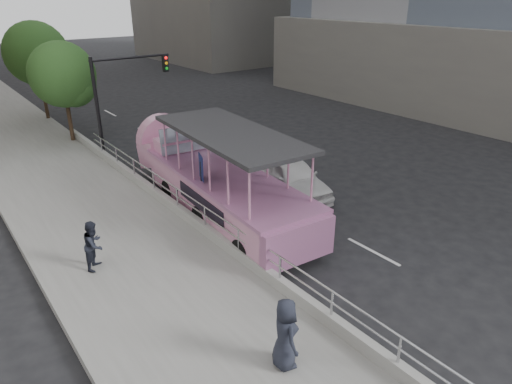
{
  "coord_description": "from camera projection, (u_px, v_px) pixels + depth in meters",
  "views": [
    {
      "loc": [
        -10.16,
        -10.18,
        8.04
      ],
      "look_at": [
        -1.32,
        1.49,
        1.59
      ],
      "focal_mm": 32.0,
      "sensor_mm": 36.0,
      "label": 1
    }
  ],
  "objects": [
    {
      "name": "ground",
      "position": [
        310.0,
        237.0,
        16.28
      ],
      "size": [
        160.0,
        160.0,
        0.0
      ],
      "primitive_type": "plane",
      "color": "black"
    },
    {
      "name": "sidewalk",
      "position": [
        62.0,
        184.0,
        20.34
      ],
      "size": [
        5.5,
        80.0,
        0.3
      ],
      "primitive_type": "cube",
      "color": "#979792",
      "rests_on": "ground"
    },
    {
      "name": "kerb_wall",
      "position": [
        206.0,
        229.0,
        15.82
      ],
      "size": [
        0.24,
        30.0,
        0.36
      ],
      "primitive_type": "cube",
      "color": "#ACADA7",
      "rests_on": "sidewalk"
    },
    {
      "name": "guardrail",
      "position": [
        205.0,
        212.0,
        15.56
      ],
      "size": [
        0.07,
        22.0,
        0.71
      ],
      "color": "#B5B5BA",
      "rests_on": "kerb_wall"
    },
    {
      "name": "duck_boat",
      "position": [
        213.0,
        178.0,
        17.84
      ],
      "size": [
        3.38,
        10.99,
        3.6
      ],
      "color": "black",
      "rests_on": "ground"
    },
    {
      "name": "car",
      "position": [
        292.0,
        176.0,
        19.51
      ],
      "size": [
        2.85,
        4.92,
        1.57
      ],
      "primitive_type": "imported",
      "rotation": [
        0.0,
        0.0,
        -0.23
      ],
      "color": "silver",
      "rests_on": "ground"
    },
    {
      "name": "pedestrian_mid",
      "position": [
        94.0,
        245.0,
        13.67
      ],
      "size": [
        0.94,
        0.96,
        1.56
      ],
      "primitive_type": "imported",
      "rotation": [
        0.0,
        0.0,
        0.85
      ],
      "color": "#212531",
      "rests_on": "sidewalk"
    },
    {
      "name": "pedestrian_far",
      "position": [
        285.0,
        334.0,
        9.99
      ],
      "size": [
        0.78,
        0.98,
        1.74
      ],
      "primitive_type": "imported",
      "rotation": [
        0.0,
        0.0,
        1.28
      ],
      "color": "#212531",
      "rests_on": "sidewalk"
    },
    {
      "name": "parking_sign",
      "position": [
        202.0,
        183.0,
        16.31
      ],
      "size": [
        0.22,
        0.61,
        2.83
      ],
      "color": "black",
      "rests_on": "ground"
    },
    {
      "name": "traffic_signal",
      "position": [
        119.0,
        89.0,
        23.04
      ],
      "size": [
        4.2,
        0.32,
        5.2
      ],
      "color": "black",
      "rests_on": "ground"
    },
    {
      "name": "street_tree_near",
      "position": [
        65.0,
        77.0,
        24.53
      ],
      "size": [
        3.52,
        3.52,
        5.72
      ],
      "color": "#312316",
      "rests_on": "ground"
    },
    {
      "name": "street_tree_far",
      "position": [
        39.0,
        56.0,
        28.82
      ],
      "size": [
        3.97,
        3.97,
        6.45
      ],
      "color": "#312316",
      "rests_on": "ground"
    },
    {
      "name": "tower_podium",
      "position": [
        488.0,
        56.0,
        38.95
      ],
      "size": [
        26.0,
        26.0,
        6.0
      ],
      "primitive_type": "cube",
      "color": "slate",
      "rests_on": "ground"
    }
  ]
}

